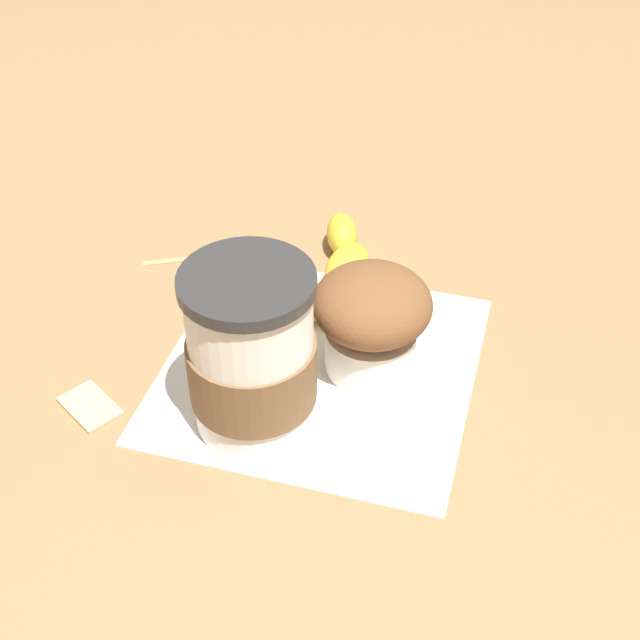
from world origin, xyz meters
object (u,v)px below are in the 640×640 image
object	(u,v)px
muffin	(372,318)
banana	(339,266)
coffee_cup	(252,356)
sugar_packet	(90,405)

from	to	relation	value
muffin	banana	distance (m)	0.12
muffin	coffee_cup	bearing A→B (deg)	121.62
banana	sugar_packet	distance (m)	0.26
muffin	sugar_packet	size ratio (longest dim) A/B	1.91
muffin	banana	size ratio (longest dim) A/B	0.61
coffee_cup	banana	bearing A→B (deg)	-22.71
coffee_cup	muffin	bearing A→B (deg)	-58.38
muffin	sugar_packet	xyz separation A→B (m)	(-0.04, 0.22, -0.05)
coffee_cup	sugar_packet	xyz separation A→B (m)	(0.01, 0.13, -0.06)
banana	coffee_cup	bearing A→B (deg)	157.29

